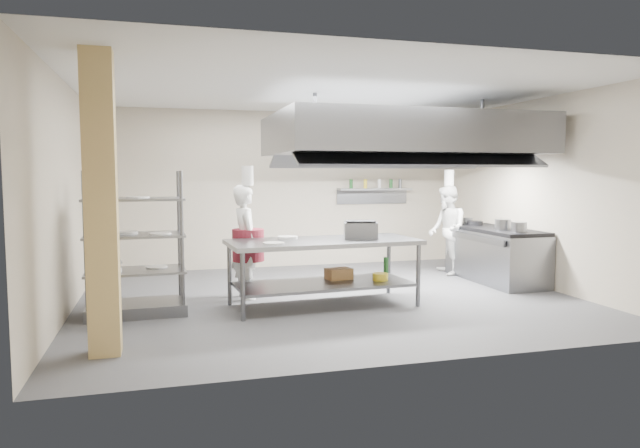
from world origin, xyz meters
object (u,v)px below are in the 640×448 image
object	(u,v)px
griddle	(361,230)
chef_line	(447,230)
island	(323,273)
chef_head	(246,242)
pass_rack	(135,243)
chef_plating	(105,258)
stockpot	(503,225)
cooking_range	(495,256)

from	to	relation	value
griddle	chef_line	bearing A→B (deg)	52.08
island	chef_head	xyz separation A→B (m)	(-0.95, 0.76, 0.37)
pass_rack	chef_plating	world-z (taller)	pass_rack
stockpot	pass_rack	bearing A→B (deg)	-175.61
cooking_range	stockpot	distance (m)	0.67
cooking_range	chef_line	distance (m)	1.01
island	stockpot	distance (m)	3.30
chef_plating	stockpot	world-z (taller)	chef_plating
island	chef_plating	world-z (taller)	chef_plating
island	chef_line	size ratio (longest dim) A/B	1.61
pass_rack	chef_plating	xyz separation A→B (m)	(-0.34, -0.28, -0.13)
cooking_range	chef_head	bearing A→B (deg)	-177.39
island	cooking_range	bearing A→B (deg)	12.67
pass_rack	chef_plating	bearing A→B (deg)	-141.95
chef_line	chef_plating	bearing A→B (deg)	-59.03
chef_line	chef_plating	world-z (taller)	chef_line
pass_rack	stockpot	bearing A→B (deg)	2.89
cooking_range	chef_line	world-z (taller)	chef_line
chef_line	griddle	xyz separation A→B (m)	(-2.26, -1.70, 0.22)
chef_head	stockpot	bearing A→B (deg)	-99.10
stockpot	chef_line	bearing A→B (deg)	108.53
chef_line	griddle	world-z (taller)	chef_line
chef_head	chef_plating	xyz separation A→B (m)	(-1.83, -0.85, -0.03)
chef_head	chef_plating	world-z (taller)	chef_head
cooking_range	chef_head	world-z (taller)	chef_head
pass_rack	cooking_range	distance (m)	5.81
pass_rack	chef_line	size ratio (longest dim) A/B	1.15
chef_line	chef_plating	distance (m)	5.90
chef_head	pass_rack	bearing A→B (deg)	103.89
chef_line	griddle	bearing A→B (deg)	-40.36
cooking_range	chef_plating	xyz separation A→B (m)	(-6.08, -1.05, 0.37)
pass_rack	chef_line	world-z (taller)	pass_rack
chef_line	griddle	size ratio (longest dim) A/B	3.54
chef_head	stockpot	xyz separation A→B (m)	(4.15, -0.14, 0.16)
chef_line	pass_rack	bearing A→B (deg)	-60.69
cooking_range	chef_head	xyz separation A→B (m)	(-4.25, -0.19, 0.40)
island	griddle	world-z (taller)	griddle
cooking_range	stockpot	world-z (taller)	stockpot
chef_head	griddle	xyz separation A→B (m)	(1.51, -0.70, 0.20)
chef_plating	stockpot	xyz separation A→B (m)	(5.98, 0.71, 0.20)
island	griddle	xyz separation A→B (m)	(0.56, 0.06, 0.57)
cooking_range	chef_plating	size ratio (longest dim) A/B	1.27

